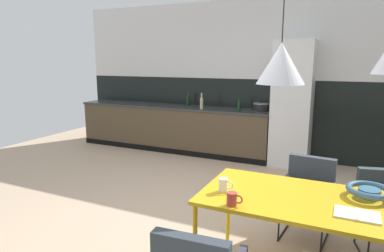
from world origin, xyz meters
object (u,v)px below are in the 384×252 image
Objects in this scene: cooking_pot at (261,107)px; bottle_spice_small at (202,103)px; refrigerator_column at (292,104)px; armchair_near_window at (308,188)px; pendant_lamp_over_table_near at (281,63)px; fruit_bowl at (370,191)px; bottle_oil_tall at (239,106)px; mug_white_ceramic at (224,185)px; bottle_wine_green at (188,100)px; mug_short_terracotta at (232,199)px; open_book at (357,215)px; dining_table at (324,207)px.

bottle_spice_small is (-1.03, -0.26, 0.05)m from cooking_pot.
cooking_pot is at bearing 172.04° from refrigerator_column.
armchair_near_window is 0.66× the size of pendant_lamp_over_table_near.
refrigerator_column is at bearing -7.96° from cooking_pot.
armchair_near_window is 0.83m from fruit_bowl.
refrigerator_column is at bearing 6.67° from bottle_spice_small.
bottle_oil_tall is at bearing -169.45° from refrigerator_column.
pendant_lamp_over_table_near reaches higher than bottle_spice_small.
bottle_oil_tall is (-1.91, 2.81, 0.20)m from fruit_bowl.
bottle_oil_tall is (-0.86, 3.18, 0.20)m from mug_white_ceramic.
bottle_wine_green is (-1.45, 0.03, 0.04)m from cooking_pot.
refrigerator_column is at bearing 92.14° from mug_short_terracotta.
fruit_bowl is 1.18× the size of open_book.
mug_white_ceramic reaches higher than fruit_bowl.
armchair_near_window is at bearing 128.85° from fruit_bowl.
mug_white_ceramic reaches higher than dining_table.
fruit_bowl is 1.19m from pendant_lamp_over_table_near.
bottle_spice_small is at bearing -39.88° from armchair_near_window.
armchair_near_window is 3.08m from bottle_spice_small.
open_book is at bearing -60.35° from bottle_oil_tall.
pendant_lamp_over_table_near reaches higher than bottle_oil_tall.
bottle_spice_small is at bearing 122.60° from pendant_lamp_over_table_near.
pendant_lamp_over_table_near is (1.94, -3.03, 0.73)m from bottle_spice_small.
open_book is 0.96× the size of bottle_spice_small.
cooking_pot is 1.06m from bottle_spice_small.
mug_short_terracotta is at bearing 77.11° from armchair_near_window.
bottle_spice_small is at bearing 116.81° from mug_short_terracotta.
mug_short_terracotta is 3.79m from bottle_spice_small.
refrigerator_column reaches higher than bottle_spice_small.
cooking_pot is at bearing 98.89° from mug_white_ceramic.
bottle_spice_small reaches higher than bottle_wine_green.
armchair_near_window is at bearing 78.13° from pendant_lamp_over_table_near.
bottle_oil_tall is 3.37m from pendant_lamp_over_table_near.
cooking_pot is 1.45m from bottle_wine_green.
bottle_oil_tall is at bearing 112.10° from pendant_lamp_over_table_near.
bottle_spice_small reaches higher than armchair_near_window.
pendant_lamp_over_table_near is at bearing 84.18° from armchair_near_window.
open_book is 0.96m from mug_white_ceramic.
mug_short_terracotta is at bearing -59.93° from bottle_wine_green.
fruit_bowl is 2.77× the size of mug_white_ceramic.
armchair_near_window is 2.71m from cooking_pot.
mug_white_ceramic is at bearing 123.36° from mug_short_terracotta.
fruit_bowl is at bearing 19.20° from mug_white_ceramic.
mug_short_terracotta reaches higher than armchair_near_window.
dining_table is 0.70m from mug_short_terracotta.
bottle_oil_tall reaches higher than dining_table.
bottle_wine_green is (-2.72, 3.31, 0.30)m from dining_table.
open_book is at bearing -0.93° from mug_white_ceramic.
mug_white_ceramic is 0.10× the size of pendant_lamp_over_table_near.
fruit_bowl is 4.32m from bottle_wine_green.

